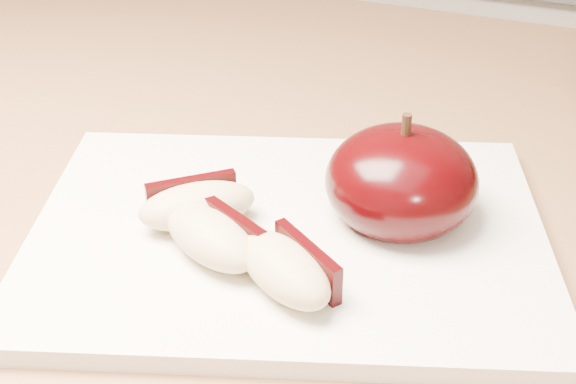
% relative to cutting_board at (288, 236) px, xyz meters
% --- Properties ---
extents(back_cabinet, '(2.40, 0.62, 0.94)m').
position_rel_cutting_board_xyz_m(back_cabinet, '(-0.07, 0.82, -0.44)').
color(back_cabinet, silver).
rests_on(back_cabinet, ground).
extents(cutting_board, '(0.36, 0.31, 0.01)m').
position_rel_cutting_board_xyz_m(cutting_board, '(0.00, 0.00, 0.00)').
color(cutting_board, white).
rests_on(cutting_board, island_counter).
extents(apple_half, '(0.10, 0.10, 0.08)m').
position_rel_cutting_board_xyz_m(apple_half, '(0.06, 0.04, 0.03)').
color(apple_half, black).
rests_on(apple_half, cutting_board).
extents(apple_wedge_a, '(0.08, 0.07, 0.03)m').
position_rel_cutting_board_xyz_m(apple_wedge_a, '(-0.05, -0.01, 0.02)').
color(apple_wedge_a, '#D0B684').
rests_on(apple_wedge_a, cutting_board).
extents(apple_wedge_b, '(0.08, 0.06, 0.03)m').
position_rel_cutting_board_xyz_m(apple_wedge_b, '(-0.03, -0.04, 0.02)').
color(apple_wedge_b, '#D0B684').
rests_on(apple_wedge_b, cutting_board).
extents(apple_wedge_c, '(0.08, 0.07, 0.03)m').
position_rel_cutting_board_xyz_m(apple_wedge_c, '(0.02, -0.05, 0.02)').
color(apple_wedge_c, '#D0B684').
rests_on(apple_wedge_c, cutting_board).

